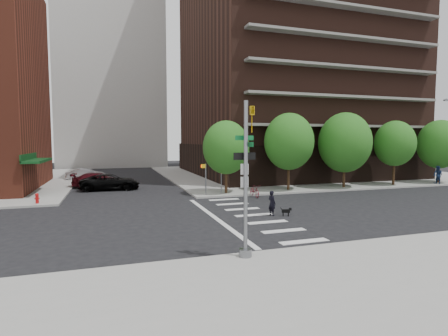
% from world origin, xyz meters
% --- Properties ---
extents(ground, '(120.00, 120.00, 0.00)m').
position_xyz_m(ground, '(0.00, 0.00, 0.00)').
color(ground, black).
rests_on(ground, ground).
extents(sidewalk_ne, '(39.00, 33.00, 0.15)m').
position_xyz_m(sidewalk_ne, '(20.50, 23.50, 0.07)').
color(sidewalk_ne, gray).
rests_on(sidewalk_ne, ground).
extents(crosswalk, '(3.85, 13.00, 0.01)m').
position_xyz_m(crosswalk, '(2.21, -0.00, 0.01)').
color(crosswalk, silver).
rests_on(crosswalk, ground).
extents(apartment_tower, '(26.65, 25.50, 45.00)m').
position_xyz_m(apartment_tower, '(18.00, 24.00, 20.91)').
color(apartment_tower, black).
rests_on(apartment_tower, sidewalk_ne).
extents(tree_a, '(4.00, 4.00, 5.90)m').
position_xyz_m(tree_a, '(4.00, 8.50, 4.04)').
color(tree_a, '#301E11').
rests_on(tree_a, sidewalk_ne).
extents(tree_b, '(4.50, 4.50, 6.65)m').
position_xyz_m(tree_b, '(10.00, 8.50, 4.54)').
color(tree_b, '#301E11').
rests_on(tree_b, sidewalk_ne).
extents(tree_c, '(5.00, 5.00, 6.80)m').
position_xyz_m(tree_c, '(16.00, 8.50, 4.45)').
color(tree_c, '#301E11').
rests_on(tree_c, sidewalk_ne).
extents(tree_d, '(4.00, 4.00, 6.20)m').
position_xyz_m(tree_d, '(22.00, 8.50, 4.34)').
color(tree_d, '#301E11').
rests_on(tree_d, sidewalk_ne).
extents(tree_e, '(4.50, 4.50, 6.35)m').
position_xyz_m(tree_e, '(28.00, 8.50, 4.25)').
color(tree_e, '#301E11').
rests_on(tree_e, sidewalk_ne).
extents(traffic_signal, '(0.90, 0.75, 6.00)m').
position_xyz_m(traffic_signal, '(-0.47, -7.49, 2.70)').
color(traffic_signal, slate).
rests_on(traffic_signal, sidewalk_s).
extents(pedestrian_signal, '(2.18, 0.67, 2.60)m').
position_xyz_m(pedestrian_signal, '(2.32, 7.92, 1.85)').
color(pedestrian_signal, slate).
rests_on(pedestrian_signal, sidewalk_ne).
extents(fire_hydrant, '(0.24, 0.24, 0.73)m').
position_xyz_m(fire_hydrant, '(-10.50, 7.80, 0.55)').
color(fire_hydrant, '#A50C0C').
rests_on(fire_hydrant, sidewalk_nw).
extents(parked_car_black, '(2.75, 5.52, 1.50)m').
position_xyz_m(parked_car_black, '(-5.50, 14.46, 0.75)').
color(parked_car_black, black).
rests_on(parked_car_black, ground).
extents(parked_car_maroon, '(2.47, 5.18, 1.46)m').
position_xyz_m(parked_car_maroon, '(-6.61, 16.65, 0.73)').
color(parked_car_maroon, '#450E14').
rests_on(parked_car_maroon, ground).
extents(parked_car_silver, '(1.86, 4.40, 1.41)m').
position_xyz_m(parked_car_silver, '(-8.20, 23.63, 0.71)').
color(parked_car_silver, '#A7AAAF').
rests_on(parked_car_silver, ground).
extents(scooter, '(0.75, 1.94, 1.01)m').
position_xyz_m(scooter, '(5.82, 6.50, 0.50)').
color(scooter, maroon).
rests_on(scooter, ground).
extents(dog_walker, '(0.65, 0.53, 1.55)m').
position_xyz_m(dog_walker, '(4.03, -0.46, 0.78)').
color(dog_walker, black).
rests_on(dog_walker, ground).
extents(dog, '(0.61, 0.32, 0.51)m').
position_xyz_m(dog, '(4.81, -0.87, 0.32)').
color(dog, black).
rests_on(dog, ground).
extents(pedestrian_far, '(0.94, 0.74, 1.88)m').
position_xyz_m(pedestrian_far, '(26.77, 7.50, 1.09)').
color(pedestrian_far, navy).
rests_on(pedestrian_far, sidewalk_ne).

